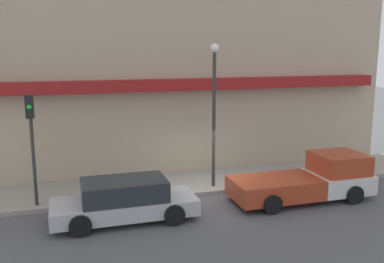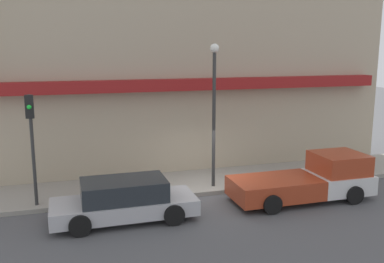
{
  "view_description": "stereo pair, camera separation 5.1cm",
  "coord_description": "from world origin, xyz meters",
  "px_view_note": "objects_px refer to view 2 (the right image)",
  "views": [
    {
      "loc": [
        -5.56,
        -15.14,
        5.71
      ],
      "look_at": [
        -0.54,
        1.25,
        2.37
      ],
      "focal_mm": 40.0,
      "sensor_mm": 36.0,
      "label": 1
    },
    {
      "loc": [
        -5.51,
        -15.15,
        5.71
      ],
      "look_at": [
        -0.54,
        1.25,
        2.37
      ],
      "focal_mm": 40.0,
      "sensor_mm": 36.0,
      "label": 2
    }
  ],
  "objects_px": {
    "fire_hydrant": "(118,183)",
    "pickup_truck": "(310,180)",
    "traffic_light": "(31,131)",
    "street_lamp": "(214,99)",
    "parked_car": "(124,200)"
  },
  "relations": [
    {
      "from": "fire_hydrant",
      "to": "traffic_light",
      "type": "relative_size",
      "value": 0.19
    },
    {
      "from": "street_lamp",
      "to": "traffic_light",
      "type": "height_order",
      "value": "street_lamp"
    },
    {
      "from": "parked_car",
      "to": "fire_hydrant",
      "type": "height_order",
      "value": "parked_car"
    },
    {
      "from": "parked_car",
      "to": "traffic_light",
      "type": "xyz_separation_m",
      "value": [
        -2.89,
        1.81,
        2.2
      ]
    },
    {
      "from": "pickup_truck",
      "to": "fire_hydrant",
      "type": "bearing_deg",
      "value": 162.68
    },
    {
      "from": "parked_car",
      "to": "fire_hydrant",
      "type": "bearing_deg",
      "value": 85.99
    },
    {
      "from": "traffic_light",
      "to": "street_lamp",
      "type": "bearing_deg",
      "value": 2.32
    },
    {
      "from": "pickup_truck",
      "to": "street_lamp",
      "type": "relative_size",
      "value": 0.95
    },
    {
      "from": "pickup_truck",
      "to": "street_lamp",
      "type": "xyz_separation_m",
      "value": [
        -3.19,
        2.08,
        2.98
      ]
    },
    {
      "from": "parked_car",
      "to": "fire_hydrant",
      "type": "distance_m",
      "value": 2.37
    },
    {
      "from": "pickup_truck",
      "to": "parked_car",
      "type": "distance_m",
      "value": 7.11
    },
    {
      "from": "traffic_light",
      "to": "fire_hydrant",
      "type": "bearing_deg",
      "value": 10.59
    },
    {
      "from": "pickup_truck",
      "to": "parked_car",
      "type": "height_order",
      "value": "pickup_truck"
    },
    {
      "from": "fire_hydrant",
      "to": "pickup_truck",
      "type": "bearing_deg",
      "value": -18.66
    },
    {
      "from": "traffic_light",
      "to": "pickup_truck",
      "type": "bearing_deg",
      "value": -10.24
    }
  ]
}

